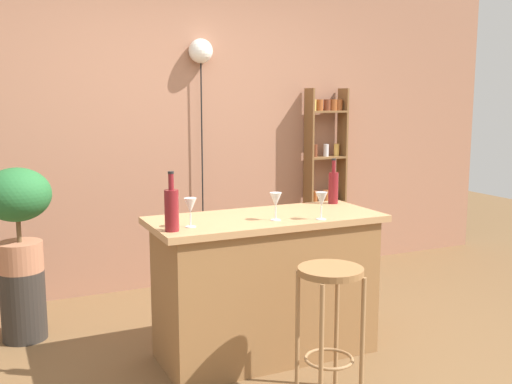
{
  "coord_description": "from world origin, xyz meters",
  "views": [
    {
      "loc": [
        -1.57,
        -2.92,
        1.6
      ],
      "look_at": [
        0.05,
        0.55,
        0.99
      ],
      "focal_mm": 42.21,
      "sensor_mm": 36.0,
      "label": 1
    }
  ],
  "objects_px": {
    "plant_stool": "(24,305)",
    "wine_glass_left": "(276,201)",
    "bottle_olive_oil": "(172,209)",
    "spice_shelf": "(325,176)",
    "potted_plant": "(17,208)",
    "wine_glass_right": "(321,200)",
    "wine_glass_center": "(190,206)",
    "pendant_globe_light": "(201,55)",
    "bar_stool": "(330,303)",
    "bottle_soda_blue": "(333,187)"
  },
  "relations": [
    {
      "from": "plant_stool",
      "to": "wine_glass_left",
      "type": "distance_m",
      "value": 1.86
    },
    {
      "from": "bottle_olive_oil",
      "to": "spice_shelf",
      "type": "bearing_deg",
      "value": 39.86
    },
    {
      "from": "potted_plant",
      "to": "spice_shelf",
      "type": "bearing_deg",
      "value": 12.86
    },
    {
      "from": "spice_shelf",
      "to": "wine_glass_right",
      "type": "distance_m",
      "value": 2.04
    },
    {
      "from": "wine_glass_center",
      "to": "pendant_globe_light",
      "type": "height_order",
      "value": "pendant_globe_light"
    },
    {
      "from": "bar_stool",
      "to": "wine_glass_right",
      "type": "bearing_deg",
      "value": 64.88
    },
    {
      "from": "wine_glass_center",
      "to": "pendant_globe_light",
      "type": "distance_m",
      "value": 2.0
    },
    {
      "from": "spice_shelf",
      "to": "wine_glass_right",
      "type": "xyz_separation_m",
      "value": [
        -1.09,
        -1.73,
        0.13
      ]
    },
    {
      "from": "bar_stool",
      "to": "plant_stool",
      "type": "xyz_separation_m",
      "value": [
        -1.4,
        1.56,
        -0.31
      ]
    },
    {
      "from": "wine_glass_left",
      "to": "pendant_globe_light",
      "type": "relative_size",
      "value": 0.08
    },
    {
      "from": "pendant_globe_light",
      "to": "wine_glass_right",
      "type": "bearing_deg",
      "value": -86.67
    },
    {
      "from": "plant_stool",
      "to": "wine_glass_right",
      "type": "bearing_deg",
      "value": -34.62
    },
    {
      "from": "bar_stool",
      "to": "bottle_soda_blue",
      "type": "distance_m",
      "value": 1.14
    },
    {
      "from": "bottle_soda_blue",
      "to": "pendant_globe_light",
      "type": "height_order",
      "value": "pendant_globe_light"
    },
    {
      "from": "bottle_olive_oil",
      "to": "wine_glass_right",
      "type": "bearing_deg",
      "value": -4.85
    },
    {
      "from": "potted_plant",
      "to": "wine_glass_right",
      "type": "distance_m",
      "value": 1.96
    },
    {
      "from": "potted_plant",
      "to": "wine_glass_center",
      "type": "xyz_separation_m",
      "value": [
        0.84,
        -0.98,
        0.11
      ]
    },
    {
      "from": "pendant_globe_light",
      "to": "wine_glass_left",
      "type": "bearing_deg",
      "value": -95.13
    },
    {
      "from": "wine_glass_center",
      "to": "plant_stool",
      "type": "bearing_deg",
      "value": 130.61
    },
    {
      "from": "bottle_soda_blue",
      "to": "wine_glass_left",
      "type": "xyz_separation_m",
      "value": [
        -0.6,
        -0.33,
        0.0
      ]
    },
    {
      "from": "plant_stool",
      "to": "wine_glass_center",
      "type": "bearing_deg",
      "value": -49.39
    },
    {
      "from": "bar_stool",
      "to": "spice_shelf",
      "type": "relative_size",
      "value": 0.44
    },
    {
      "from": "bar_stool",
      "to": "wine_glass_right",
      "type": "relative_size",
      "value": 4.46
    },
    {
      "from": "bottle_soda_blue",
      "to": "bottle_olive_oil",
      "type": "bearing_deg",
      "value": -164.17
    },
    {
      "from": "bar_stool",
      "to": "pendant_globe_light",
      "type": "relative_size",
      "value": 0.35
    },
    {
      "from": "spice_shelf",
      "to": "potted_plant",
      "type": "bearing_deg",
      "value": -167.14
    },
    {
      "from": "bottle_olive_oil",
      "to": "bar_stool",
      "type": "bearing_deg",
      "value": -37.79
    },
    {
      "from": "potted_plant",
      "to": "wine_glass_right",
      "type": "height_order",
      "value": "potted_plant"
    },
    {
      "from": "wine_glass_left",
      "to": "spice_shelf",
      "type": "bearing_deg",
      "value": 50.6
    },
    {
      "from": "bottle_soda_blue",
      "to": "pendant_globe_light",
      "type": "relative_size",
      "value": 0.15
    },
    {
      "from": "wine_glass_left",
      "to": "wine_glass_right",
      "type": "distance_m",
      "value": 0.27
    },
    {
      "from": "potted_plant",
      "to": "pendant_globe_light",
      "type": "bearing_deg",
      "value": 23.58
    },
    {
      "from": "bar_stool",
      "to": "plant_stool",
      "type": "relative_size",
      "value": 1.57
    },
    {
      "from": "bottle_olive_oil",
      "to": "wine_glass_center",
      "type": "bearing_deg",
      "value": 23.44
    },
    {
      "from": "wine_glass_center",
      "to": "wine_glass_right",
      "type": "height_order",
      "value": "same"
    },
    {
      "from": "spice_shelf",
      "to": "wine_glass_right",
      "type": "bearing_deg",
      "value": -122.17
    },
    {
      "from": "spice_shelf",
      "to": "bottle_olive_oil",
      "type": "distance_m",
      "value": 2.58
    },
    {
      "from": "bottle_olive_oil",
      "to": "wine_glass_right",
      "type": "distance_m",
      "value": 0.89
    },
    {
      "from": "bar_stool",
      "to": "spice_shelf",
      "type": "height_order",
      "value": "spice_shelf"
    },
    {
      "from": "wine_glass_center",
      "to": "bottle_soda_blue",
      "type": "bearing_deg",
      "value": 14.95
    },
    {
      "from": "bottle_soda_blue",
      "to": "plant_stool",
      "type": "bearing_deg",
      "value": 160.8
    },
    {
      "from": "spice_shelf",
      "to": "plant_stool",
      "type": "relative_size",
      "value": 3.58
    },
    {
      "from": "wine_glass_left",
      "to": "potted_plant",
      "type": "bearing_deg",
      "value": 143.2
    },
    {
      "from": "spice_shelf",
      "to": "bottle_olive_oil",
      "type": "bearing_deg",
      "value": -140.14
    },
    {
      "from": "bar_stool",
      "to": "bottle_soda_blue",
      "type": "relative_size",
      "value": 2.39
    },
    {
      "from": "wine_glass_right",
      "to": "pendant_globe_light",
      "type": "bearing_deg",
      "value": 93.33
    },
    {
      "from": "potted_plant",
      "to": "wine_glass_center",
      "type": "height_order",
      "value": "potted_plant"
    },
    {
      "from": "spice_shelf",
      "to": "wine_glass_center",
      "type": "height_order",
      "value": "spice_shelf"
    },
    {
      "from": "bar_stool",
      "to": "spice_shelf",
      "type": "bearing_deg",
      "value": 59.22
    },
    {
      "from": "potted_plant",
      "to": "bottle_olive_oil",
      "type": "bearing_deg",
      "value": -55.27
    }
  ]
}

